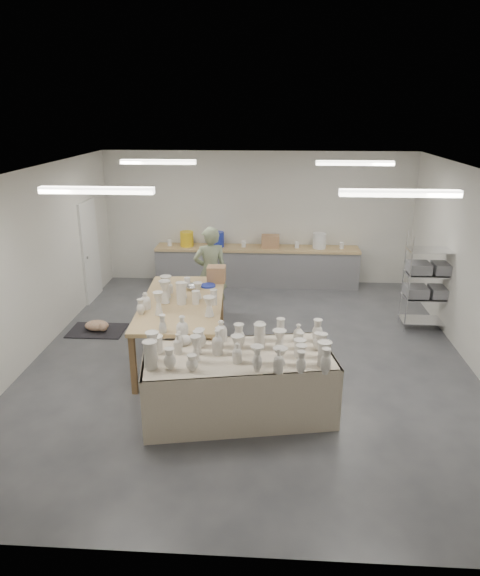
# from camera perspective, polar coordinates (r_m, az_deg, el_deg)

# --- Properties ---
(room) EXTENTS (8.00, 8.02, 3.00)m
(room) POSITION_cam_1_polar(r_m,az_deg,el_deg) (7.91, 0.42, 6.04)
(room) COLOR #424449
(room) RESTS_ON ground
(back_counter) EXTENTS (4.60, 0.60, 1.24)m
(back_counter) POSITION_cam_1_polar(r_m,az_deg,el_deg) (11.78, 1.83, 2.60)
(back_counter) COLOR tan
(back_counter) RESTS_ON ground
(wire_shelf) EXTENTS (0.88, 0.48, 1.80)m
(wire_shelf) POSITION_cam_1_polar(r_m,az_deg,el_deg) (9.90, 20.32, 0.72)
(wire_shelf) COLOR silver
(wire_shelf) RESTS_ON ground
(drying_table) EXTENTS (2.63, 1.60, 1.24)m
(drying_table) POSITION_cam_1_polar(r_m,az_deg,el_deg) (6.87, -0.20, -10.29)
(drying_table) COLOR olive
(drying_table) RESTS_ON ground
(work_table) EXTENTS (1.42, 2.62, 1.33)m
(work_table) POSITION_cam_1_polar(r_m,az_deg,el_deg) (8.30, -6.29, -1.36)
(work_table) COLOR tan
(work_table) RESTS_ON ground
(rug) EXTENTS (1.00, 0.70, 0.02)m
(rug) POSITION_cam_1_polar(r_m,az_deg,el_deg) (9.83, -15.57, -4.57)
(rug) COLOR black
(rug) RESTS_ON ground
(cat) EXTENTS (0.52, 0.44, 0.19)m
(cat) POSITION_cam_1_polar(r_m,az_deg,el_deg) (9.77, -15.54, -4.04)
(cat) COLOR white
(cat) RESTS_ON rug
(potter) EXTENTS (0.75, 0.61, 1.79)m
(potter) POSITION_cam_1_polar(r_m,az_deg,el_deg) (9.89, -3.30, 1.76)
(potter) COLOR gray
(potter) RESTS_ON ground
(red_stool) EXTENTS (0.38, 0.38, 0.28)m
(red_stool) POSITION_cam_1_polar(r_m,az_deg,el_deg) (10.35, -3.06, -1.20)
(red_stool) COLOR red
(red_stool) RESTS_ON ground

